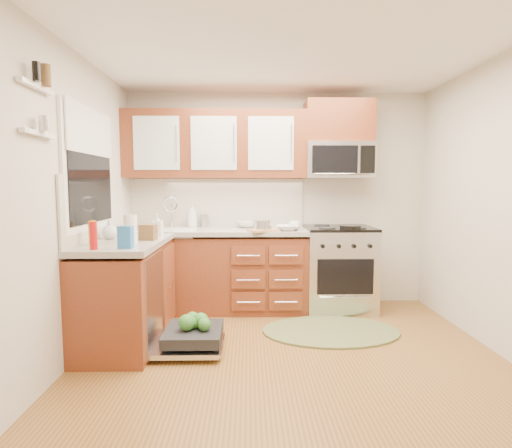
{
  "coord_description": "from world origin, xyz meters",
  "views": [
    {
      "loc": [
        -0.35,
        -3.03,
        1.41
      ],
      "look_at": [
        -0.27,
        0.85,
        1.04
      ],
      "focal_mm": 28.0,
      "sensor_mm": 36.0,
      "label": 1
    }
  ],
  "objects_px": {
    "bowl_a": "(287,228)",
    "cup": "(295,225)",
    "dishwasher": "(189,339)",
    "upper_cabinets": "(215,145)",
    "microwave": "(338,160)",
    "range": "(339,268)",
    "cutting_board": "(264,230)",
    "skillet": "(350,227)",
    "stock_pot": "(262,226)",
    "paper_towel_roll": "(131,229)",
    "rug": "(331,331)",
    "bowl_b": "(248,224)",
    "sink": "(168,240)"
  },
  "relations": [
    {
      "from": "bowl_a",
      "to": "cup",
      "type": "height_order",
      "value": "cup"
    },
    {
      "from": "cup",
      "to": "dishwasher",
      "type": "bearing_deg",
      "value": -134.06
    },
    {
      "from": "upper_cabinets",
      "to": "microwave",
      "type": "height_order",
      "value": "upper_cabinets"
    },
    {
      "from": "range",
      "to": "cutting_board",
      "type": "relative_size",
      "value": 3.04
    },
    {
      "from": "skillet",
      "to": "stock_pot",
      "type": "height_order",
      "value": "stock_pot"
    },
    {
      "from": "range",
      "to": "paper_towel_roll",
      "type": "bearing_deg",
      "value": -152.53
    },
    {
      "from": "range",
      "to": "rug",
      "type": "relative_size",
      "value": 0.72
    },
    {
      "from": "upper_cabinets",
      "to": "skillet",
      "type": "xyz_separation_m",
      "value": [
        1.46,
        -0.4,
        -0.9
      ]
    },
    {
      "from": "upper_cabinets",
      "to": "stock_pot",
      "type": "relative_size",
      "value": 10.22
    },
    {
      "from": "upper_cabinets",
      "to": "bowl_b",
      "type": "distance_m",
      "value": 0.98
    },
    {
      "from": "cutting_board",
      "to": "cup",
      "type": "xyz_separation_m",
      "value": [
        0.35,
        0.14,
        0.04
      ]
    },
    {
      "from": "upper_cabinets",
      "to": "skillet",
      "type": "distance_m",
      "value": 1.77
    },
    {
      "from": "upper_cabinets",
      "to": "cup",
      "type": "bearing_deg",
      "value": -13.22
    },
    {
      "from": "dishwasher",
      "to": "bowl_a",
      "type": "distance_m",
      "value": 1.6
    },
    {
      "from": "range",
      "to": "microwave",
      "type": "bearing_deg",
      "value": 90.0
    },
    {
      "from": "sink",
      "to": "dishwasher",
      "type": "height_order",
      "value": "sink"
    },
    {
      "from": "range",
      "to": "paper_towel_roll",
      "type": "relative_size",
      "value": 3.96
    },
    {
      "from": "sink",
      "to": "stock_pot",
      "type": "xyz_separation_m",
      "value": [
        1.05,
        -0.19,
        0.19
      ]
    },
    {
      "from": "sink",
      "to": "upper_cabinets",
      "type": "bearing_deg",
      "value": 16.45
    },
    {
      "from": "sink",
      "to": "cup",
      "type": "xyz_separation_m",
      "value": [
        1.42,
        -0.06,
        0.17
      ]
    },
    {
      "from": "cutting_board",
      "to": "sink",
      "type": "bearing_deg",
      "value": 169.39
    },
    {
      "from": "stock_pot",
      "to": "cutting_board",
      "type": "distance_m",
      "value": 0.05
    },
    {
      "from": "skillet",
      "to": "stock_pot",
      "type": "bearing_deg",
      "value": 176.76
    },
    {
      "from": "dishwasher",
      "to": "cup",
      "type": "xyz_separation_m",
      "value": [
        1.03,
        1.06,
        0.87
      ]
    },
    {
      "from": "sink",
      "to": "paper_towel_roll",
      "type": "bearing_deg",
      "value": -95.74
    },
    {
      "from": "skillet",
      "to": "paper_towel_roll",
      "type": "height_order",
      "value": "paper_towel_roll"
    },
    {
      "from": "microwave",
      "to": "bowl_b",
      "type": "distance_m",
      "value": 1.28
    },
    {
      "from": "bowl_a",
      "to": "range",
      "type": "bearing_deg",
      "value": 14.02
    },
    {
      "from": "range",
      "to": "dishwasher",
      "type": "relative_size",
      "value": 1.36
    },
    {
      "from": "upper_cabinets",
      "to": "cutting_board",
      "type": "height_order",
      "value": "upper_cabinets"
    },
    {
      "from": "range",
      "to": "skillet",
      "type": "height_order",
      "value": "skillet"
    },
    {
      "from": "dishwasher",
      "to": "bowl_a",
      "type": "height_order",
      "value": "bowl_a"
    },
    {
      "from": "paper_towel_roll",
      "to": "cutting_board",
      "type": "bearing_deg",
      "value": 35.88
    },
    {
      "from": "bowl_a",
      "to": "stock_pot",
      "type": "bearing_deg",
      "value": -170.46
    },
    {
      "from": "rug",
      "to": "skillet",
      "type": "xyz_separation_m",
      "value": [
        0.29,
        0.48,
        0.96
      ]
    },
    {
      "from": "range",
      "to": "sink",
      "type": "height_order",
      "value": "range"
    },
    {
      "from": "bowl_b",
      "to": "cup",
      "type": "xyz_separation_m",
      "value": [
        0.53,
        -0.24,
        0.01
      ]
    },
    {
      "from": "range",
      "to": "dishwasher",
      "type": "height_order",
      "value": "range"
    },
    {
      "from": "cutting_board",
      "to": "bowl_b",
      "type": "distance_m",
      "value": 0.42
    },
    {
      "from": "upper_cabinets",
      "to": "bowl_a",
      "type": "distance_m",
      "value": 1.25
    },
    {
      "from": "range",
      "to": "dishwasher",
      "type": "bearing_deg",
      "value": -143.73
    },
    {
      "from": "microwave",
      "to": "dishwasher",
      "type": "bearing_deg",
      "value": -140.93
    },
    {
      "from": "cutting_board",
      "to": "paper_towel_roll",
      "type": "bearing_deg",
      "value": -144.12
    },
    {
      "from": "sink",
      "to": "range",
      "type": "bearing_deg",
      "value": 0.3
    },
    {
      "from": "upper_cabinets",
      "to": "range",
      "type": "height_order",
      "value": "upper_cabinets"
    },
    {
      "from": "upper_cabinets",
      "to": "paper_towel_roll",
      "type": "xyz_separation_m",
      "value": [
        -0.63,
        -1.2,
        -0.83
      ]
    },
    {
      "from": "bowl_b",
      "to": "sink",
      "type": "bearing_deg",
      "value": -168.58
    },
    {
      "from": "microwave",
      "to": "cup",
      "type": "distance_m",
      "value": 0.91
    },
    {
      "from": "dishwasher",
      "to": "skillet",
      "type": "relative_size",
      "value": 3.13
    },
    {
      "from": "dishwasher",
      "to": "rug",
      "type": "relative_size",
      "value": 0.53
    }
  ]
}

